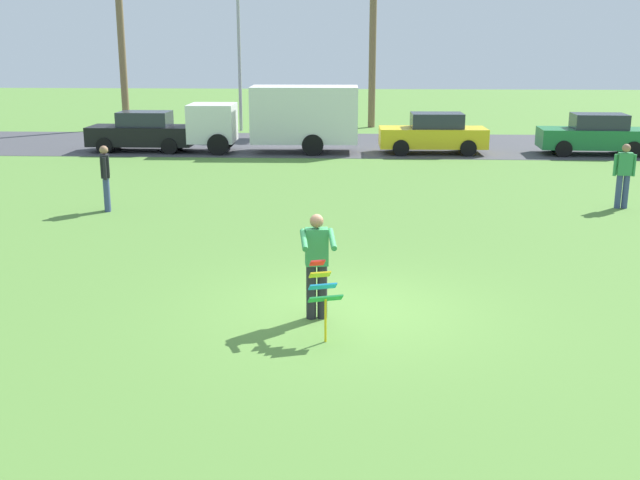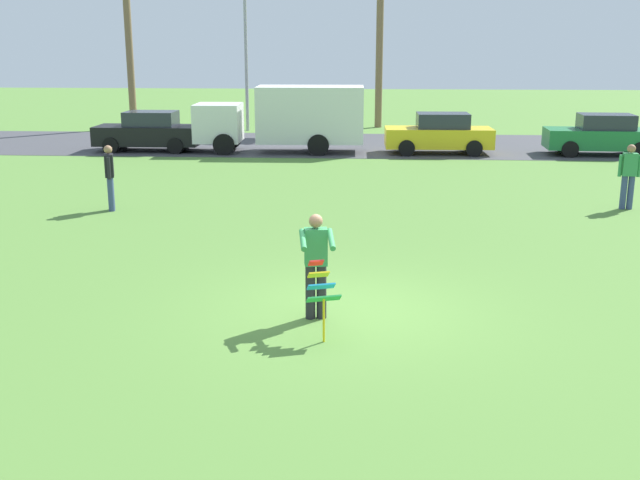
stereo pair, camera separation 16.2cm
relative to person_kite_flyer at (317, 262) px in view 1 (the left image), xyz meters
The scene contains 11 objects.
ground_plane 1.16m from the person_kite_flyer, 36.53° to the left, with size 120.00×120.00×0.00m, color #568438.
road_strip 21.35m from the person_kite_flyer, 88.56° to the left, with size 120.00×8.00×0.01m, color #424247.
person_kite_flyer is the anchor object (origin of this frame).
kite_held 0.86m from the person_kite_flyer, 80.73° to the right, with size 0.54×0.71×1.15m.
parked_car_black 20.60m from the person_kite_flyer, 113.28° to the left, with size 4.20×1.84×1.60m.
parked_truck_white_box 19.08m from the person_kite_flyer, 97.20° to the left, with size 6.75×2.23×2.62m.
parked_car_yellow 19.25m from the person_kite_flyer, 79.34° to the left, with size 4.24×1.91×1.60m.
parked_car_green 21.34m from the person_kite_flyer, 62.47° to the left, with size 4.26×1.96×1.60m.
streetlight_pole 27.26m from the person_kite_flyer, 101.26° to the left, with size 0.24×1.65×7.00m.
person_walker_near 11.71m from the person_kite_flyer, 49.01° to the left, with size 0.57×0.25×1.73m.
person_walker_far 9.81m from the person_kite_flyer, 127.59° to the left, with size 0.31×0.55×1.73m.
Camera 1 is at (0.13, -12.06, 4.37)m, focal length 42.93 mm.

